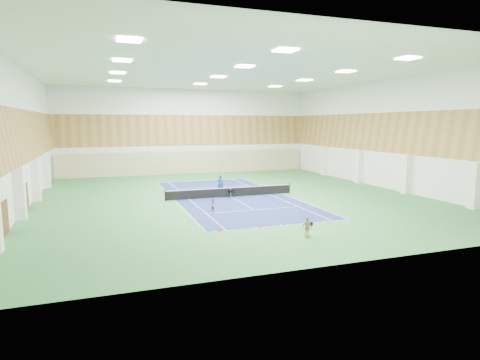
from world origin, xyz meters
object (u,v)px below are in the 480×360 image
Objects in this scene: coach at (220,184)px; child_court at (214,205)px; tennis_net at (231,191)px; ball_cart at (231,194)px; child_apron at (307,227)px.

coach reaches higher than child_court.
child_court is at bearing -119.24° from tennis_net.
ball_cart is (0.07, -3.50, -0.50)m from coach.
child_apron is at bearing -89.07° from tennis_net.
child_court is 9.64m from child_apron.
child_apron is 1.64× the size of ball_cart.
ball_cart is at bearing -101.88° from tennis_net.
child_apron is (3.65, -8.93, 0.09)m from child_court.
child_court is 0.86× the size of child_apron.
coach is (-0.19, 2.90, 0.35)m from tennis_net.
coach is 3.54m from ball_cart.
child_apron is 14.42m from ball_cart.
coach reaches higher than child_apron.
ball_cart is at bearing 37.43° from child_court.
coach reaches higher than tennis_net.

